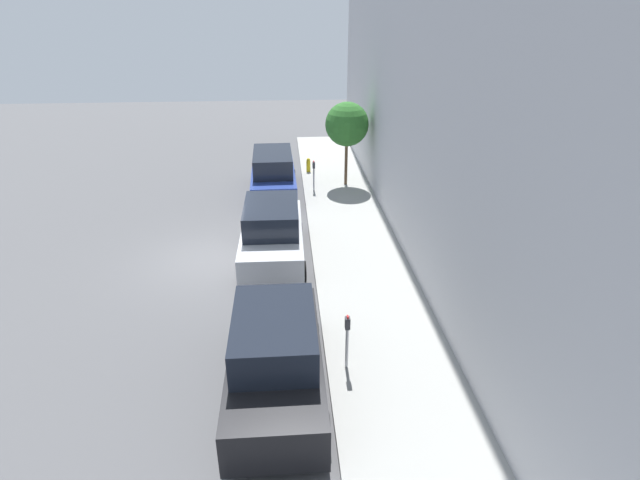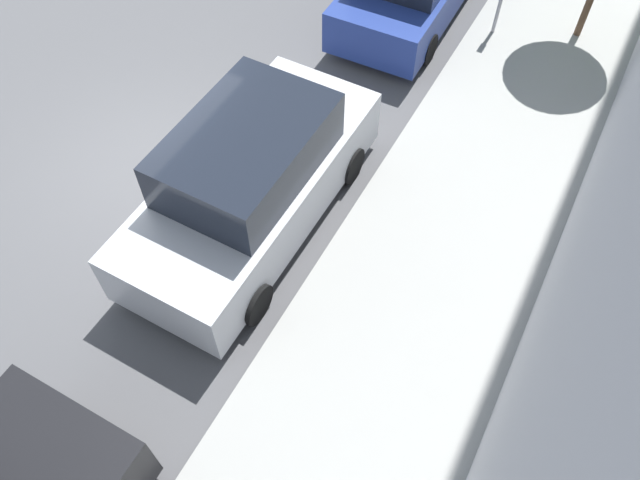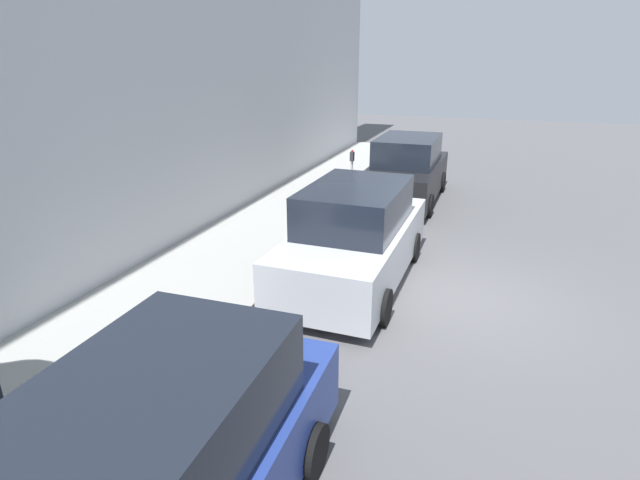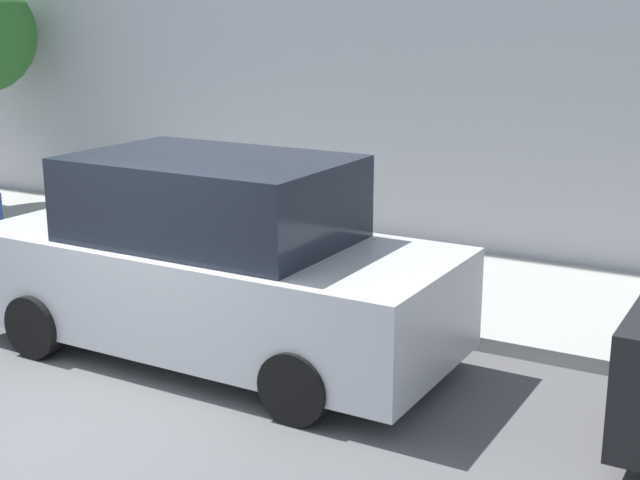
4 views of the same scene
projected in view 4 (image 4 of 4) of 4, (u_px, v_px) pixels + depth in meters
ground_plane at (43, 439)px, 7.11m from camera, size 60.00×60.00×0.00m
sidewalk at (340, 272)px, 11.36m from camera, size 3.10×32.00×0.15m
parked_suv_second at (213, 263)px, 8.66m from camera, size 2.08×4.82×1.98m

